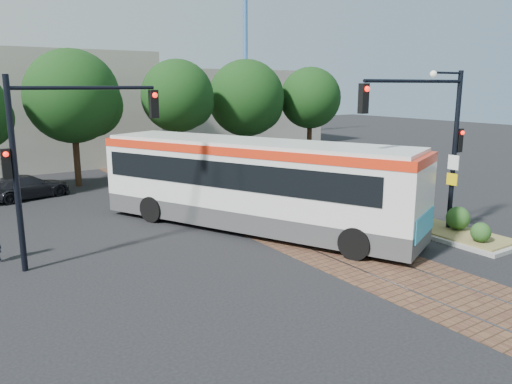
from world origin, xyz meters
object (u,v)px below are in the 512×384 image
(city_bus, at_px, (252,180))
(traffic_island, at_px, (446,226))
(signal_pole_main, at_px, (436,128))
(signal_pole_left, at_px, (53,145))
(parked_car, at_px, (27,187))

(city_bus, height_order, traffic_island, city_bus)
(city_bus, distance_m, traffic_island, 7.77)
(traffic_island, bearing_deg, city_bus, 140.57)
(traffic_island, xyz_separation_m, signal_pole_main, (-0.96, 0.09, 3.83))
(traffic_island, xyz_separation_m, signal_pole_left, (-13.19, 4.89, 3.54))
(city_bus, bearing_deg, signal_pole_left, 154.58)
(traffic_island, relative_size, signal_pole_main, 0.87)
(city_bus, relative_size, signal_pole_left, 2.21)
(signal_pole_main, xyz_separation_m, signal_pole_left, (-12.23, 4.80, -0.29))
(signal_pole_left, bearing_deg, parked_car, 85.65)
(signal_pole_left, bearing_deg, traffic_island, -20.36)
(city_bus, height_order, signal_pole_left, signal_pole_left)
(city_bus, height_order, parked_car, city_bus)
(signal_pole_main, bearing_deg, signal_pole_left, 158.55)
(signal_pole_main, bearing_deg, traffic_island, -5.36)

